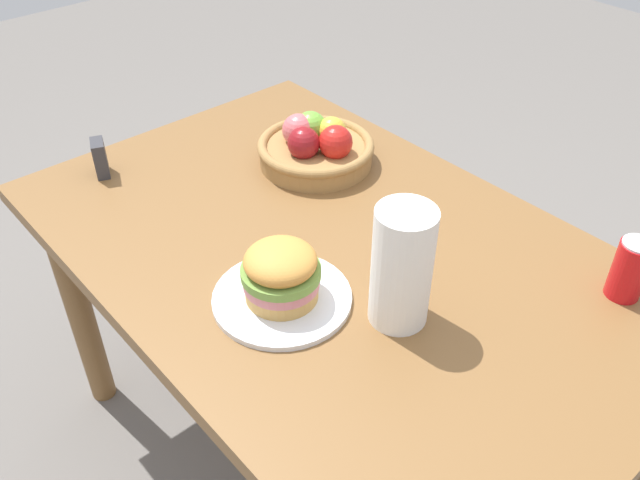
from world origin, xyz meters
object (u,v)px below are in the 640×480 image
(plate, at_px, (282,298))
(soda_can, at_px, (630,269))
(paper_towel_roll, at_px, (402,267))
(napkin_holder, at_px, (100,158))
(sandwich, at_px, (281,273))
(fruit_basket, at_px, (316,146))

(plate, relative_size, soda_can, 2.13)
(paper_towel_roll, relative_size, napkin_holder, 2.67)
(sandwich, relative_size, fruit_basket, 0.52)
(plate, xyz_separation_m, soda_can, (0.42, 0.51, 0.06))
(sandwich, xyz_separation_m, napkin_holder, (-0.64, -0.05, -0.03))
(sandwich, bearing_deg, plate, 116.57)
(plate, distance_m, napkin_holder, 0.64)
(plate, bearing_deg, napkin_holder, -175.78)
(plate, height_order, napkin_holder, napkin_holder)
(fruit_basket, bearing_deg, soda_can, 9.63)
(sandwich, relative_size, paper_towel_roll, 0.63)
(plate, height_order, fruit_basket, fruit_basket)
(soda_can, bearing_deg, napkin_holder, -152.40)
(sandwich, xyz_separation_m, soda_can, (0.42, 0.51, -0.01))
(sandwich, bearing_deg, napkin_holder, -175.78)
(sandwich, bearing_deg, fruit_basket, 131.80)
(plate, distance_m, sandwich, 0.06)
(plate, distance_m, paper_towel_roll, 0.25)
(paper_towel_roll, xyz_separation_m, napkin_holder, (-0.82, -0.18, -0.07))
(sandwich, relative_size, napkin_holder, 1.68)
(plate, bearing_deg, sandwich, -63.43)
(sandwich, bearing_deg, soda_can, 50.42)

